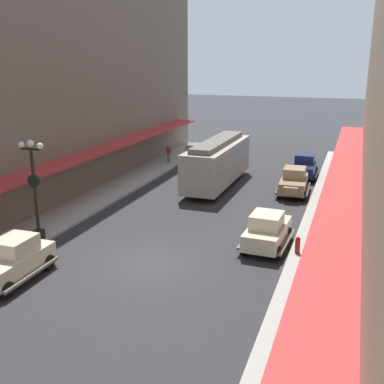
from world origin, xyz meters
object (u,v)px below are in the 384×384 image
(pedestrian_1, at_px, (169,154))
(parked_car_1, at_px, (294,181))
(parked_car_0, at_px, (12,259))
(pedestrian_2, at_px, (343,174))
(parked_car_4, at_px, (197,154))
(streetcar, at_px, (218,161))
(parked_car_2, at_px, (267,229))
(lamp_post_with_clock, at_px, (34,186))
(fire_hydrant, at_px, (298,245))
(parked_car_3, at_px, (304,166))

(pedestrian_1, bearing_deg, parked_car_1, -26.14)
(parked_car_0, xyz_separation_m, pedestrian_2, (12.58, 20.38, 0.05))
(parked_car_4, relative_size, pedestrian_2, 2.60)
(streetcar, xyz_separation_m, pedestrian_2, (8.77, 2.76, -0.91))
(pedestrian_2, bearing_deg, streetcar, -162.56)
(parked_car_1, bearing_deg, parked_car_2, -89.69)
(lamp_post_with_clock, relative_size, fire_hydrant, 6.29)
(parked_car_1, relative_size, parked_car_4, 1.01)
(parked_car_3, height_order, fire_hydrant, parked_car_3)
(parked_car_0, relative_size, pedestrian_2, 2.61)
(pedestrian_2, bearing_deg, fire_hydrant, -96.26)
(parked_car_2, xyz_separation_m, fire_hydrant, (1.58, -0.55, -0.38))
(parked_car_0, height_order, parked_car_4, same)
(parked_car_0, relative_size, parked_car_2, 0.99)
(parked_car_4, bearing_deg, parked_car_1, -36.03)
(parked_car_0, relative_size, parked_car_3, 1.00)
(parked_car_2, height_order, parked_car_3, same)
(parked_car_0, bearing_deg, lamp_post_with_clock, 113.04)
(streetcar, relative_size, lamp_post_with_clock, 1.86)
(streetcar, distance_m, lamp_post_with_clock, 14.78)
(pedestrian_1, bearing_deg, streetcar, -41.22)
(parked_car_0, xyz_separation_m, lamp_post_with_clock, (-1.68, 3.95, 2.04))
(parked_car_0, xyz_separation_m, fire_hydrant, (11.07, 6.59, -0.38))
(lamp_post_with_clock, xyz_separation_m, pedestrian_2, (14.26, 16.43, -2.00))
(parked_car_4, height_order, pedestrian_2, parked_car_4)
(parked_car_3, height_order, streetcar, streetcar)
(lamp_post_with_clock, height_order, pedestrian_1, lamp_post_with_clock)
(fire_hydrant, height_order, pedestrian_2, pedestrian_2)
(parked_car_3, relative_size, lamp_post_with_clock, 0.83)
(lamp_post_with_clock, distance_m, pedestrian_2, 21.85)
(streetcar, bearing_deg, fire_hydrant, -56.66)
(parked_car_3, relative_size, pedestrian_2, 2.61)
(parked_car_4, bearing_deg, pedestrian_1, -154.58)
(parked_car_4, distance_m, streetcar, 7.54)
(parked_car_2, bearing_deg, parked_car_0, -143.04)
(parked_car_3, height_order, lamp_post_with_clock, lamp_post_with_clock)
(parked_car_1, height_order, streetcar, streetcar)
(parked_car_3, bearing_deg, pedestrian_2, -32.47)
(pedestrian_1, bearing_deg, lamp_post_with_clock, -88.15)
(parked_car_1, bearing_deg, streetcar, 175.82)
(streetcar, distance_m, pedestrian_1, 8.17)
(parked_car_1, distance_m, parked_car_4, 11.66)
(parked_car_4, distance_m, fire_hydrant, 20.69)
(streetcar, height_order, lamp_post_with_clock, lamp_post_with_clock)
(lamp_post_with_clock, bearing_deg, fire_hydrant, 11.69)
(parked_car_3, bearing_deg, streetcar, -140.99)
(fire_hydrant, bearing_deg, parked_car_1, 98.73)
(parked_car_2, xyz_separation_m, pedestrian_2, (3.09, 13.24, 0.05))
(parked_car_2, relative_size, pedestrian_1, 2.63)
(parked_car_0, xyz_separation_m, streetcar, (3.81, 17.63, 0.96))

